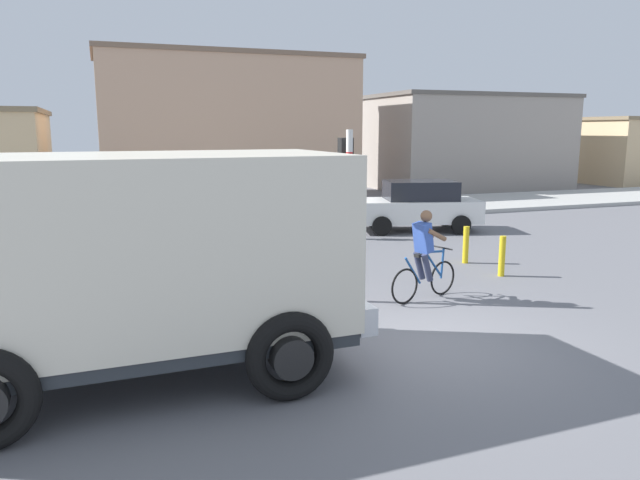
{
  "coord_description": "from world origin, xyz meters",
  "views": [
    {
      "loc": [
        -4.49,
        -7.62,
        3.2
      ],
      "look_at": [
        -0.78,
        2.5,
        1.2
      ],
      "focal_mm": 33.49,
      "sensor_mm": 36.0,
      "label": 1
    }
  ],
  "objects_px": {
    "bollard_far": "(466,245)",
    "car_red_near": "(417,205)",
    "traffic_light_pole": "(347,192)",
    "car_white_mid": "(229,214)",
    "truck_foreground": "(137,254)",
    "bollard_near": "(502,256)",
    "cyclist": "(425,255)",
    "pedestrian_near_kerb": "(341,211)"
  },
  "relations": [
    {
      "from": "car_red_near",
      "to": "bollard_near",
      "type": "distance_m",
      "value": 6.16
    },
    {
      "from": "car_red_near",
      "to": "bollard_near",
      "type": "relative_size",
      "value": 4.78
    },
    {
      "from": "traffic_light_pole",
      "to": "car_red_near",
      "type": "relative_size",
      "value": 0.74
    },
    {
      "from": "traffic_light_pole",
      "to": "pedestrian_near_kerb",
      "type": "distance_m",
      "value": 6.6
    },
    {
      "from": "car_white_mid",
      "to": "bollard_near",
      "type": "distance_m",
      "value": 7.82
    },
    {
      "from": "cyclist",
      "to": "bollard_near",
      "type": "relative_size",
      "value": 1.91
    },
    {
      "from": "cyclist",
      "to": "car_white_mid",
      "type": "height_order",
      "value": "cyclist"
    },
    {
      "from": "cyclist",
      "to": "traffic_light_pole",
      "type": "distance_m",
      "value": 1.9
    },
    {
      "from": "traffic_light_pole",
      "to": "bollard_near",
      "type": "bearing_deg",
      "value": 8.3
    },
    {
      "from": "truck_foreground",
      "to": "traffic_light_pole",
      "type": "height_order",
      "value": "traffic_light_pole"
    },
    {
      "from": "car_red_near",
      "to": "pedestrian_near_kerb",
      "type": "relative_size",
      "value": 2.66
    },
    {
      "from": "cyclist",
      "to": "bollard_far",
      "type": "relative_size",
      "value": 1.91
    },
    {
      "from": "cyclist",
      "to": "bollard_far",
      "type": "bearing_deg",
      "value": 43.61
    },
    {
      "from": "truck_foreground",
      "to": "bollard_near",
      "type": "bearing_deg",
      "value": 21.21
    },
    {
      "from": "truck_foreground",
      "to": "cyclist",
      "type": "bearing_deg",
      "value": 20.79
    },
    {
      "from": "cyclist",
      "to": "pedestrian_near_kerb",
      "type": "relative_size",
      "value": 1.06
    },
    {
      "from": "cyclist",
      "to": "traffic_light_pole",
      "type": "bearing_deg",
      "value": 161.86
    },
    {
      "from": "car_red_near",
      "to": "pedestrian_near_kerb",
      "type": "bearing_deg",
      "value": -168.99
    },
    {
      "from": "pedestrian_near_kerb",
      "to": "bollard_near",
      "type": "height_order",
      "value": "pedestrian_near_kerb"
    },
    {
      "from": "car_white_mid",
      "to": "pedestrian_near_kerb",
      "type": "height_order",
      "value": "pedestrian_near_kerb"
    },
    {
      "from": "car_red_near",
      "to": "bollard_far",
      "type": "relative_size",
      "value": 4.78
    },
    {
      "from": "car_red_near",
      "to": "pedestrian_near_kerb",
      "type": "distance_m",
      "value": 2.89
    },
    {
      "from": "traffic_light_pole",
      "to": "bollard_far",
      "type": "xyz_separation_m",
      "value": [
        3.96,
        1.98,
        -1.62
      ]
    },
    {
      "from": "bollard_far",
      "to": "car_white_mid",
      "type": "bearing_deg",
      "value": 135.4
    },
    {
      "from": "car_red_near",
      "to": "traffic_light_pole",
      "type": "bearing_deg",
      "value": -128.12
    },
    {
      "from": "bollard_near",
      "to": "cyclist",
      "type": "bearing_deg",
      "value": -157.95
    },
    {
      "from": "car_red_near",
      "to": "bollard_far",
      "type": "xyz_separation_m",
      "value": [
        -1.23,
        -4.63,
        -0.37
      ]
    },
    {
      "from": "car_white_mid",
      "to": "bollard_far",
      "type": "relative_size",
      "value": 4.59
    },
    {
      "from": "traffic_light_pole",
      "to": "car_white_mid",
      "type": "distance_m",
      "value": 6.89
    },
    {
      "from": "traffic_light_pole",
      "to": "pedestrian_near_kerb",
      "type": "xyz_separation_m",
      "value": [
        2.35,
        6.05,
        -1.22
      ]
    },
    {
      "from": "pedestrian_near_kerb",
      "to": "bollard_near",
      "type": "distance_m",
      "value": 5.72
    },
    {
      "from": "bollard_near",
      "to": "bollard_far",
      "type": "bearing_deg",
      "value": 90.0
    },
    {
      "from": "car_red_near",
      "to": "car_white_mid",
      "type": "relative_size",
      "value": 1.04
    },
    {
      "from": "bollard_near",
      "to": "truck_foreground",
      "type": "bearing_deg",
      "value": -158.79
    },
    {
      "from": "car_white_mid",
      "to": "truck_foreground",
      "type": "bearing_deg",
      "value": -108.22
    },
    {
      "from": "car_red_near",
      "to": "bollard_far",
      "type": "distance_m",
      "value": 4.8
    },
    {
      "from": "truck_foreground",
      "to": "cyclist",
      "type": "xyz_separation_m",
      "value": [
        5.28,
        2.01,
        -0.8
      ]
    },
    {
      "from": "truck_foreground",
      "to": "car_red_near",
      "type": "bearing_deg",
      "value": 45.01
    },
    {
      "from": "bollard_far",
      "to": "car_red_near",
      "type": "bearing_deg",
      "value": 75.16
    },
    {
      "from": "bollard_near",
      "to": "traffic_light_pole",
      "type": "bearing_deg",
      "value": -171.7
    },
    {
      "from": "truck_foreground",
      "to": "bollard_near",
      "type": "relative_size",
      "value": 6.08
    },
    {
      "from": "cyclist",
      "to": "bollard_near",
      "type": "height_order",
      "value": "cyclist"
    }
  ]
}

